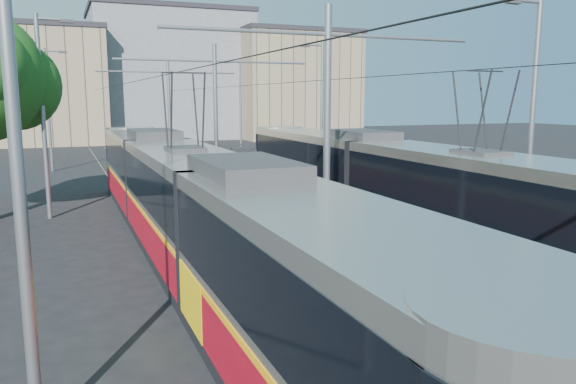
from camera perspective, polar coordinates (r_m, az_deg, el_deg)
name	(u,v)px	position (r m, az deg, el deg)	size (l,w,h in m)	color
platform	(235,206)	(24.64, -5.37, -1.40)	(4.00, 50.00, 0.30)	gray
tactile_strip_left	(203,205)	(24.24, -8.65, -1.27)	(0.70, 50.00, 0.01)	gray
tactile_strip_right	(267,200)	(25.06, -2.20, -0.82)	(0.70, 50.00, 0.01)	gray
rails	(235,209)	(24.67, -5.36, -1.70)	(8.71, 70.00, 0.03)	gray
tram_left	(187,204)	(16.77, -10.24, -1.23)	(2.43, 28.50, 5.50)	black
tram_right	(478,206)	(16.30, 18.70, -1.37)	(2.43, 32.14, 5.50)	black
catenary	(256,105)	(21.49, -3.32, 8.78)	(9.20, 70.00, 7.00)	gray
street_lamps	(210,111)	(28.06, -7.89, 8.17)	(15.18, 38.22, 8.00)	gray
shelter	(239,174)	(24.51, -4.99, 1.86)	(0.89, 1.20, 2.38)	black
building_left	(25,86)	(66.26, -25.19, 9.76)	(16.32, 12.24, 12.24)	gray
building_centre	(169,75)	(71.42, -11.95, 11.53)	(18.36, 14.28, 15.15)	gray
building_right	(294,85)	(69.63, 0.62, 10.83)	(14.28, 10.20, 12.81)	gray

